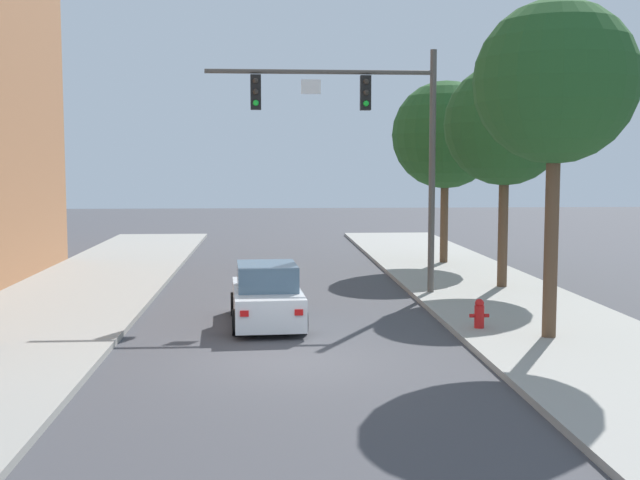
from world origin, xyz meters
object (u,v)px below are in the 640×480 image
traffic_signal_mast (368,125)px  street_tree_second (505,125)px  fire_hydrant (479,313)px  street_tree_nearest (555,83)px  street_tree_third (445,135)px  car_lead_white (267,297)px

traffic_signal_mast → street_tree_second: bearing=12.1°
fire_hydrant → street_tree_nearest: street_tree_nearest is taller
traffic_signal_mast → street_tree_third: size_ratio=1.02×
fire_hydrant → street_tree_nearest: (1.35, -1.11, 5.46)m
traffic_signal_mast → fire_hydrant: size_ratio=10.42×
fire_hydrant → car_lead_white: bearing=163.5°
street_tree_nearest → street_tree_third: size_ratio=1.05×
car_lead_white → street_tree_third: (7.24, 11.64, 4.61)m
fire_hydrant → street_tree_nearest: 5.73m
fire_hydrant → street_tree_second: (2.52, 6.57, 4.91)m
traffic_signal_mast → street_tree_nearest: (3.42, -6.70, 0.60)m
car_lead_white → traffic_signal_mast: bearing=52.3°
traffic_signal_mast → fire_hydrant: (2.07, -5.59, -4.86)m
car_lead_white → fire_hydrant: 5.43m
fire_hydrant → street_tree_nearest: size_ratio=0.09×
street_tree_second → street_tree_third: bearing=94.1°
car_lead_white → street_tree_third: street_tree_third is taller
street_tree_nearest → street_tree_second: (1.17, 7.68, -0.55)m
car_lead_white → street_tree_second: bearing=33.1°
car_lead_white → street_tree_nearest: (6.55, -2.65, 5.25)m
fire_hydrant → street_tree_third: size_ratio=0.10×
traffic_signal_mast → car_lead_white: bearing=-127.7°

